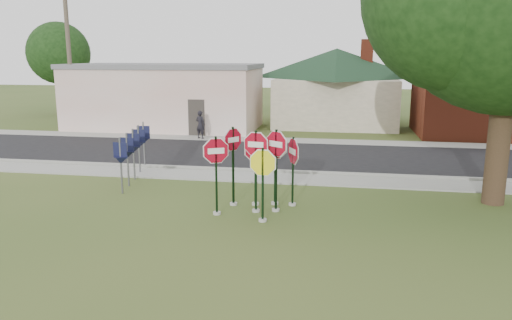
% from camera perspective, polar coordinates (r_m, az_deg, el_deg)
% --- Properties ---
extents(ground, '(120.00, 120.00, 0.00)m').
position_cam_1_polar(ground, '(14.41, -0.82, -7.46)').
color(ground, '#354E1D').
rests_on(ground, ground).
extents(sidewalk_near, '(60.00, 1.60, 0.06)m').
position_cam_1_polar(sidewalk_near, '(19.61, 2.17, -2.09)').
color(sidewalk_near, gray).
rests_on(sidewalk_near, ground).
extents(road, '(60.00, 7.00, 0.04)m').
position_cam_1_polar(road, '(23.97, 3.63, 0.46)').
color(road, black).
rests_on(road, ground).
extents(sidewalk_far, '(60.00, 1.60, 0.06)m').
position_cam_1_polar(sidewalk_far, '(28.18, 4.60, 2.20)').
color(sidewalk_far, gray).
rests_on(sidewalk_far, ground).
extents(curb, '(60.00, 0.20, 0.14)m').
position_cam_1_polar(curb, '(20.57, 2.55, -1.32)').
color(curb, gray).
rests_on(curb, ground).
extents(stop_sign_center, '(1.05, 0.24, 2.66)m').
position_cam_1_polar(stop_sign_center, '(15.16, -0.01, 0.05)').
color(stop_sign_center, '#9F9E95').
rests_on(stop_sign_center, ground).
extents(stop_sign_yellow, '(1.09, 0.24, 2.31)m').
position_cam_1_polar(stop_sign_yellow, '(14.34, 0.78, -1.75)').
color(stop_sign_yellow, '#9F9E95').
rests_on(stop_sign_yellow, ground).
extents(stop_sign_left, '(0.98, 0.49, 2.53)m').
position_cam_1_polar(stop_sign_left, '(14.99, -4.58, -0.51)').
color(stop_sign_left, '#9F9E95').
rests_on(stop_sign_left, ground).
extents(stop_sign_right, '(0.94, 0.63, 2.69)m').
position_cam_1_polar(stop_sign_right, '(15.24, 2.33, 0.22)').
color(stop_sign_right, '#9F9E95').
rests_on(stop_sign_right, ground).
extents(stop_sign_back_right, '(1.06, 0.24, 2.43)m').
position_cam_1_polar(stop_sign_back_right, '(15.99, 2.20, 0.03)').
color(stop_sign_back_right, '#9F9E95').
rests_on(stop_sign_back_right, ground).
extents(stop_sign_back_left, '(0.90, 0.52, 2.34)m').
position_cam_1_polar(stop_sign_back_left, '(15.92, -0.06, -0.26)').
color(stop_sign_back_left, '#9F9E95').
rests_on(stop_sign_back_left, ground).
extents(stop_sign_far_right, '(0.54, 1.05, 2.37)m').
position_cam_1_polar(stop_sign_far_right, '(15.91, 4.25, -0.16)').
color(stop_sign_far_right, '#9F9E95').
rests_on(stop_sign_far_right, ground).
extents(stop_sign_far_left, '(0.58, 0.85, 2.66)m').
position_cam_1_polar(stop_sign_far_left, '(15.89, -2.64, 0.55)').
color(stop_sign_far_left, '#9F9E95').
rests_on(stop_sign_far_left, ground).
extents(route_sign_row, '(1.43, 4.63, 2.00)m').
position_cam_1_polar(route_sign_row, '(19.86, -13.83, 1.27)').
color(route_sign_row, '#59595E').
rests_on(route_sign_row, ground).
extents(building_stucco, '(12.20, 6.20, 4.20)m').
position_cam_1_polar(building_stucco, '(33.51, -10.34, 7.26)').
color(building_stucco, silver).
rests_on(building_stucco, ground).
extents(building_house, '(11.60, 11.60, 6.20)m').
position_cam_1_polar(building_house, '(35.38, 9.18, 9.97)').
color(building_house, beige).
rests_on(building_house, ground).
extents(building_brick, '(10.20, 6.20, 4.75)m').
position_cam_1_polar(building_brick, '(33.31, 26.57, 6.61)').
color(building_brick, maroon).
rests_on(building_brick, ground).
extents(utility_pole_near, '(2.20, 0.26, 9.50)m').
position_cam_1_polar(utility_pole_near, '(33.00, -20.60, 11.53)').
color(utility_pole_near, '#45392E').
rests_on(utility_pole_near, ground).
extents(bg_tree_left, '(4.90, 4.90, 7.35)m').
position_cam_1_polar(bg_tree_left, '(43.63, -21.63, 11.27)').
color(bg_tree_left, black).
rests_on(bg_tree_left, ground).
extents(pedestrian, '(0.68, 0.55, 1.60)m').
position_cam_1_polar(pedestrian, '(28.78, -6.37, 4.05)').
color(pedestrian, black).
rests_on(pedestrian, sidewalk_far).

